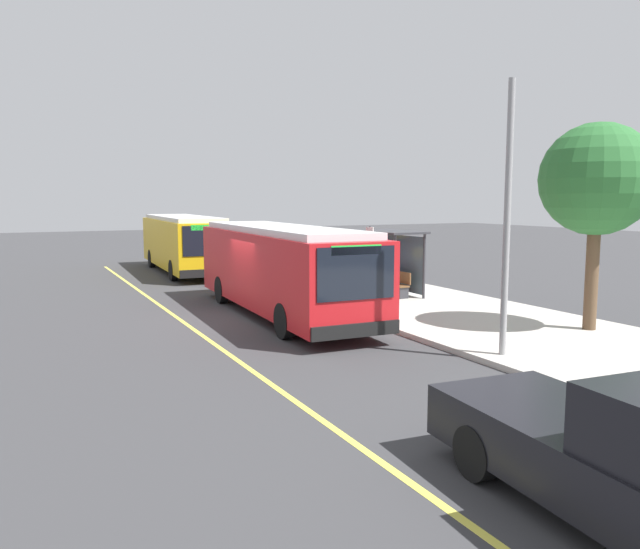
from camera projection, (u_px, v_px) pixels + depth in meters
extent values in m
plane|color=#38383A|center=(251.00, 317.00, 20.15)|extent=(120.00, 120.00, 0.00)
cube|color=#B7B2A8|center=(404.00, 301.00, 22.81)|extent=(44.00, 6.40, 0.15)
cube|color=#E0D64C|center=(185.00, 323.00, 19.17)|extent=(36.00, 0.14, 0.01)
cube|color=red|center=(281.00, 269.00, 20.26)|extent=(10.66, 2.95, 2.40)
cube|color=silver|center=(281.00, 229.00, 20.10)|extent=(9.81, 2.66, 0.20)
cube|color=black|center=(356.00, 273.00, 15.41)|extent=(0.12, 2.17, 1.34)
cube|color=black|center=(317.00, 259.00, 20.75)|extent=(9.30, 0.39, 1.06)
cube|color=white|center=(317.00, 296.00, 20.91)|extent=(10.04, 0.41, 0.28)
cube|color=#26D83F|center=(357.00, 250.00, 15.34)|extent=(0.08, 1.40, 0.24)
cube|color=black|center=(356.00, 330.00, 15.58)|extent=(0.17, 2.50, 0.36)
cylinder|color=black|center=(359.00, 314.00, 17.90)|extent=(1.01, 0.32, 1.00)
cylinder|color=black|center=(284.00, 321.00, 16.95)|extent=(1.01, 0.32, 1.00)
cylinder|color=black|center=(280.00, 286.00, 23.73)|extent=(1.01, 0.32, 1.00)
cylinder|color=black|center=(221.00, 290.00, 22.78)|extent=(1.01, 0.32, 1.00)
cube|color=gold|center=(183.00, 243.00, 32.22)|extent=(10.49, 3.01, 2.40)
cube|color=silver|center=(182.00, 218.00, 32.06)|extent=(9.65, 2.72, 0.20)
cube|color=black|center=(207.00, 241.00, 27.44)|extent=(0.14, 2.17, 1.34)
cube|color=black|center=(207.00, 237.00, 32.70)|extent=(9.13, 0.45, 1.06)
cube|color=black|center=(208.00, 261.00, 32.86)|extent=(9.86, 0.47, 0.28)
cube|color=#26D83F|center=(207.00, 228.00, 27.37)|extent=(0.09, 1.40, 0.24)
cube|color=black|center=(208.00, 273.00, 27.61)|extent=(0.19, 2.50, 0.36)
cylinder|color=black|center=(221.00, 268.00, 29.89)|extent=(1.01, 0.32, 1.00)
cylinder|color=black|center=(173.00, 270.00, 28.96)|extent=(1.01, 0.32, 1.00)
cylinder|color=black|center=(193.00, 257.00, 35.64)|extent=(1.01, 0.32, 1.00)
cylinder|color=black|center=(152.00, 259.00, 34.70)|extent=(1.01, 0.32, 1.00)
cube|color=black|center=(624.00, 469.00, 7.25)|extent=(5.54, 2.40, 0.75)
cylinder|color=black|center=(577.00, 434.00, 9.11)|extent=(0.78, 0.30, 0.76)
cylinder|color=black|center=(476.00, 453.00, 8.43)|extent=(0.78, 0.30, 0.76)
cylinder|color=#333338|center=(424.00, 266.00, 22.82)|extent=(0.10, 0.10, 2.40)
cylinder|color=#333338|center=(395.00, 268.00, 22.24)|extent=(0.10, 0.10, 2.40)
cylinder|color=#333338|center=(386.00, 260.00, 25.13)|extent=(0.10, 0.10, 2.40)
cylinder|color=#333338|center=(358.00, 262.00, 24.55)|extent=(0.10, 0.10, 2.40)
cube|color=#333338|center=(390.00, 232.00, 23.53)|extent=(2.90, 1.60, 0.08)
cube|color=#4C606B|center=(404.00, 263.00, 23.97)|extent=(2.47, 0.04, 2.16)
cube|color=navy|center=(372.00, 262.00, 24.85)|extent=(0.06, 1.11, 1.82)
cube|color=brown|center=(393.00, 284.00, 23.49)|extent=(1.60, 0.44, 0.06)
cube|color=brown|center=(398.00, 277.00, 23.57)|extent=(1.60, 0.05, 0.44)
cube|color=#333338|center=(383.00, 288.00, 24.16)|extent=(0.08, 0.40, 0.45)
cube|color=#333338|center=(404.00, 293.00, 22.88)|extent=(0.08, 0.40, 0.45)
cylinder|color=#333338|center=(370.00, 269.00, 20.19)|extent=(0.07, 0.07, 2.80)
cube|color=white|center=(370.00, 236.00, 20.05)|extent=(0.44, 0.03, 0.56)
cube|color=red|center=(369.00, 236.00, 20.04)|extent=(0.40, 0.01, 0.16)
cylinder|color=brown|center=(592.00, 276.00, 17.36)|extent=(0.36, 0.36, 3.06)
sphere|color=#28662D|center=(597.00, 179.00, 17.03)|extent=(3.11, 3.11, 3.11)
cylinder|color=gray|center=(507.00, 220.00, 14.31)|extent=(0.16, 0.16, 6.40)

